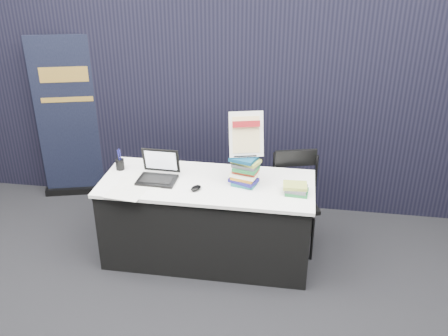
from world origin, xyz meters
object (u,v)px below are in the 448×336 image
display_table (208,220)px  book_stack_short (296,189)px  info_sign (246,135)px  laptop (158,173)px  book_stack_tall (245,171)px  pullup_banner (72,128)px  stacking_chair (293,197)px

display_table → book_stack_short: bearing=-6.9°
info_sign → laptop: bearing=169.1°
display_table → laptop: laptop is taller
info_sign → book_stack_tall: bearing=-104.7°
book_stack_short → pullup_banner: (-2.38, 1.04, -0.02)m
book_stack_tall → info_sign: (0.00, 0.03, 0.31)m
pullup_banner → book_stack_tall: bearing=-41.6°
display_table → book_stack_short: size_ratio=9.45×
book_stack_tall → info_sign: size_ratio=0.67×
display_table → laptop: (-0.42, -0.01, 0.43)m
book_stack_tall → pullup_banner: bearing=154.3°
info_sign → pullup_banner: size_ratio=0.22×
book_stack_tall → stacking_chair: book_stack_tall is taller
book_stack_short → pullup_banner: pullup_banner is taller
display_table → info_sign: 0.87m
display_table → book_stack_short: book_stack_short is taller
book_stack_short → info_sign: 0.59m
laptop → info_sign: 0.83m
display_table → stacking_chair: stacking_chair is taller
book_stack_short → book_stack_tall: bearing=167.1°
laptop → pullup_banner: pullup_banner is taller
display_table → book_stack_tall: book_stack_tall is taller
laptop → book_stack_short: laptop is taller
book_stack_short → info_sign: bearing=163.2°
info_sign → book_stack_short: bearing=-31.5°
info_sign → pullup_banner: (-1.95, 0.91, -0.41)m
info_sign → stacking_chair: (0.41, 0.28, -0.69)m
laptop → pullup_banner: (-1.21, 0.96, -0.04)m
display_table → stacking_chair: 0.80m
display_table → pullup_banner: (-1.63, 0.95, 0.40)m
book_stack_tall → book_stack_short: (0.43, -0.10, -0.09)m
book_stack_short → stacking_chair: stacking_chair is taller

